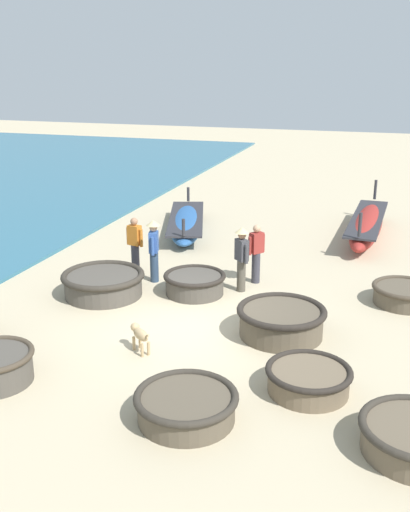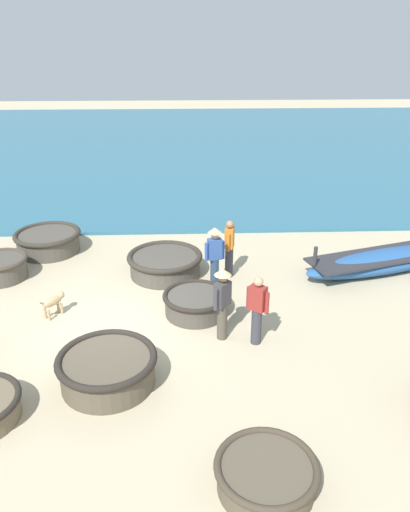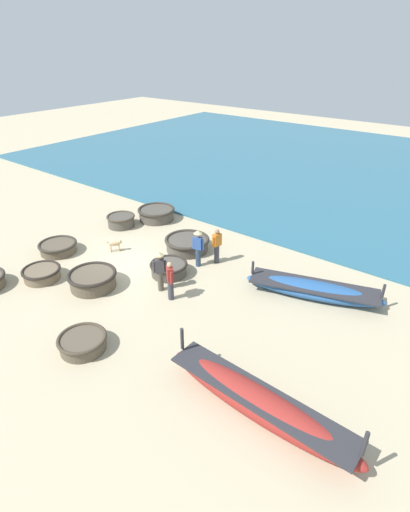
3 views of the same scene
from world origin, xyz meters
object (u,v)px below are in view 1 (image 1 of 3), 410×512
fisherman_with_hat (135,244)px  coracle_front_left (186,405)px  fisherman_crouching (256,252)px  coracle_beside_post (103,283)px  fisherman_by_coracle (242,255)px  coracle_far_right (308,379)px  coracle_center (195,283)px  long_boat_blue_hull (186,223)px  dog (140,334)px  coracle_nearest (404,294)px  fisherman_hauling (154,247)px  long_boat_red_hull (367,225)px  coracle_tilted (281,320)px

fisherman_with_hat → coracle_front_left: bearing=-59.5°
fisherman_crouching → coracle_beside_post: bearing=-148.9°
fisherman_by_coracle → fisherman_crouching: size_ratio=1.06×
coracle_far_right → coracle_center: bearing=131.6°
coracle_beside_post → long_boat_blue_hull: (0.00, 6.16, -0.02)m
fisherman_crouching → dog: 4.76m
coracle_center → dog: bearing=-90.6°
coracle_nearest → fisherman_hauling: fisherman_hauling is taller
fisherman_by_coracle → fisherman_crouching: (0.21, 0.71, -0.12)m
coracle_center → coracle_far_right: bearing=-48.4°
long_boat_red_hull → fisherman_by_coracle: fisherman_by_coracle is taller
coracle_center → fisherman_crouching: 1.86m
coracle_tilted → coracle_beside_post: bearing=168.7°
coracle_beside_post → coracle_nearest: bearing=13.4°
fisherman_crouching → coracle_front_left: bearing=-86.7°
coracle_beside_post → coracle_nearest: 7.30m
coracle_tilted → long_boat_blue_hull: 8.46m
fisherman_hauling → fisherman_by_coracle: (2.35, 0.03, 0.00)m
dog → coracle_nearest: bearing=39.9°
fisherman_with_hat → coracle_far_right: bearing=-41.4°
long_boat_blue_hull → fisherman_by_coracle: bearing=-56.7°
coracle_center → fisherman_by_coracle: 1.36m
coracle_beside_post → coracle_tilted: (4.63, -0.92, 0.02)m
coracle_center → dog: 3.30m
coracle_beside_post → fisherman_crouching: (3.39, 2.05, 0.50)m
coracle_front_left → long_boat_blue_hull: 11.30m
fisherman_with_hat → fisherman_hauling: fisherman_hauling is taller
coracle_front_left → fisherman_with_hat: bearing=120.5°
long_boat_blue_hull → fisherman_with_hat: size_ratio=3.32×
coracle_far_right → fisherman_by_coracle: (-2.34, 4.36, 0.70)m
coracle_front_left → fisherman_by_coracle: bearing=95.7°
fisherman_hauling → dog: bearing=-71.8°
long_boat_red_hull → fisherman_crouching: size_ratio=3.64×
fisherman_with_hat → coracle_nearest: bearing=-0.4°
coracle_beside_post → fisherman_hauling: 1.67m
coracle_nearest → fisherman_with_hat: 7.03m
coracle_tilted → long_boat_blue_hull: bearing=123.1°
coracle_center → dog: size_ratio=2.76×
coracle_nearest → coracle_tilted: size_ratio=0.81×
fisherman_with_hat → coracle_center: bearing=-25.2°
fisherman_with_hat → fisherman_crouching: same height
coracle_front_left → long_boat_blue_hull: (-3.76, 10.65, 0.04)m
coracle_front_left → fisherman_with_hat: size_ratio=1.09×
coracle_nearest → dog: 6.55m
coracle_tilted → long_boat_red_hull: bearing=81.2°
coracle_center → coracle_far_right: 5.11m
coracle_center → coracle_front_left: bearing=-72.7°
coracle_center → coracle_tilted: coracle_tilted is taller
fisherman_hauling → coracle_far_right: bearing=-42.8°
coracle_beside_post → coracle_far_right: coracle_beside_post is taller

